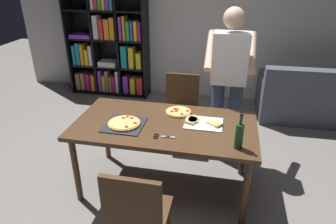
{
  "coord_description": "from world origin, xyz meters",
  "views": [
    {
      "loc": [
        0.55,
        -2.48,
        2.12
      ],
      "look_at": [
        0.0,
        0.15,
        0.8
      ],
      "focal_mm": 32.18,
      "sensor_mm": 36.0,
      "label": 1
    }
  ],
  "objects_px": {
    "chair_near_camera": "(137,213)",
    "chair_far_side": "(181,106)",
    "wine_bottle": "(239,135)",
    "second_pizza_plain": "(178,112)",
    "couch": "(318,100)",
    "pepperoni_pizza_on_tray": "(124,124)",
    "bookshelf": "(109,45)",
    "dining_table": "(165,130)",
    "kitchen_scissors": "(160,136)",
    "person_serving_pizza": "(229,78)"
  },
  "relations": [
    {
      "from": "pepperoni_pizza_on_tray",
      "to": "kitchen_scissors",
      "type": "bearing_deg",
      "value": -20.48
    },
    {
      "from": "chair_near_camera",
      "to": "second_pizza_plain",
      "type": "relative_size",
      "value": 3.44
    },
    {
      "from": "chair_near_camera",
      "to": "wine_bottle",
      "type": "bearing_deg",
      "value": 43.46
    },
    {
      "from": "couch",
      "to": "second_pizza_plain",
      "type": "height_order",
      "value": "couch"
    },
    {
      "from": "wine_bottle",
      "to": "kitchen_scissors",
      "type": "xyz_separation_m",
      "value": [
        -0.67,
        0.04,
        -0.11
      ]
    },
    {
      "from": "wine_bottle",
      "to": "person_serving_pizza",
      "type": "bearing_deg",
      "value": 97.01
    },
    {
      "from": "dining_table",
      "to": "person_serving_pizza",
      "type": "relative_size",
      "value": 0.99
    },
    {
      "from": "dining_table",
      "to": "pepperoni_pizza_on_tray",
      "type": "distance_m",
      "value": 0.4
    },
    {
      "from": "bookshelf",
      "to": "kitchen_scissors",
      "type": "height_order",
      "value": "bookshelf"
    },
    {
      "from": "chair_near_camera",
      "to": "person_serving_pizza",
      "type": "relative_size",
      "value": 0.51
    },
    {
      "from": "person_serving_pizza",
      "to": "kitchen_scissors",
      "type": "distance_m",
      "value": 1.14
    },
    {
      "from": "pepperoni_pizza_on_tray",
      "to": "kitchen_scissors",
      "type": "height_order",
      "value": "pepperoni_pizza_on_tray"
    },
    {
      "from": "bookshelf",
      "to": "wine_bottle",
      "type": "xyz_separation_m",
      "value": [
        2.2,
        -2.66,
        -0.01
      ]
    },
    {
      "from": "pepperoni_pizza_on_tray",
      "to": "chair_far_side",
      "type": "bearing_deg",
      "value": 70.65
    },
    {
      "from": "second_pizza_plain",
      "to": "dining_table",
      "type": "bearing_deg",
      "value": -108.86
    },
    {
      "from": "bookshelf",
      "to": "kitchen_scissors",
      "type": "relative_size",
      "value": 10.02
    },
    {
      "from": "couch",
      "to": "pepperoni_pizza_on_tray",
      "type": "height_order",
      "value": "couch"
    },
    {
      "from": "couch",
      "to": "dining_table",
      "type": "bearing_deg",
      "value": -133.75
    },
    {
      "from": "couch",
      "to": "bookshelf",
      "type": "xyz_separation_m",
      "value": [
        -3.41,
        0.39,
        0.57
      ]
    },
    {
      "from": "dining_table",
      "to": "person_serving_pizza",
      "type": "xyz_separation_m",
      "value": [
        0.56,
        0.72,
        0.32
      ]
    },
    {
      "from": "chair_far_side",
      "to": "person_serving_pizza",
      "type": "distance_m",
      "value": 0.77
    },
    {
      "from": "couch",
      "to": "second_pizza_plain",
      "type": "xyz_separation_m",
      "value": [
        -1.81,
        -1.73,
        0.46
      ]
    },
    {
      "from": "person_serving_pizza",
      "to": "second_pizza_plain",
      "type": "relative_size",
      "value": 6.69
    },
    {
      "from": "bookshelf",
      "to": "chair_far_side",
      "type": "bearing_deg",
      "value": -43.45
    },
    {
      "from": "chair_far_side",
      "to": "pepperoni_pizza_on_tray",
      "type": "relative_size",
      "value": 2.45
    },
    {
      "from": "chair_near_camera",
      "to": "wine_bottle",
      "type": "relative_size",
      "value": 2.85
    },
    {
      "from": "kitchen_scissors",
      "to": "second_pizza_plain",
      "type": "bearing_deg",
      "value": 81.96
    },
    {
      "from": "dining_table",
      "to": "chair_near_camera",
      "type": "distance_m",
      "value": 0.95
    },
    {
      "from": "wine_bottle",
      "to": "kitchen_scissors",
      "type": "distance_m",
      "value": 0.68
    },
    {
      "from": "couch",
      "to": "bookshelf",
      "type": "bearing_deg",
      "value": 173.53
    },
    {
      "from": "dining_table",
      "to": "second_pizza_plain",
      "type": "distance_m",
      "value": 0.28
    },
    {
      "from": "bookshelf",
      "to": "person_serving_pizza",
      "type": "relative_size",
      "value": 1.11
    },
    {
      "from": "second_pizza_plain",
      "to": "couch",
      "type": "bearing_deg",
      "value": 43.67
    },
    {
      "from": "bookshelf",
      "to": "chair_near_camera",
      "type": "bearing_deg",
      "value": -65.46
    },
    {
      "from": "wine_bottle",
      "to": "bookshelf",
      "type": "bearing_deg",
      "value": 129.53
    },
    {
      "from": "chair_far_side",
      "to": "bookshelf",
      "type": "xyz_separation_m",
      "value": [
        -1.51,
        1.43,
        0.36
      ]
    },
    {
      "from": "person_serving_pizza",
      "to": "pepperoni_pizza_on_tray",
      "type": "distance_m",
      "value": 1.27
    },
    {
      "from": "chair_near_camera",
      "to": "chair_far_side",
      "type": "distance_m",
      "value": 1.88
    },
    {
      "from": "wine_bottle",
      "to": "second_pizza_plain",
      "type": "xyz_separation_m",
      "value": [
        -0.6,
        0.55,
        -0.11
      ]
    },
    {
      "from": "kitchen_scissors",
      "to": "dining_table",
      "type": "bearing_deg",
      "value": 93.34
    },
    {
      "from": "dining_table",
      "to": "chair_near_camera",
      "type": "relative_size",
      "value": 1.93
    },
    {
      "from": "kitchen_scissors",
      "to": "second_pizza_plain",
      "type": "xyz_separation_m",
      "value": [
        0.07,
        0.51,
        0.01
      ]
    },
    {
      "from": "bookshelf",
      "to": "pepperoni_pizza_on_tray",
      "type": "height_order",
      "value": "bookshelf"
    },
    {
      "from": "couch",
      "to": "wine_bottle",
      "type": "distance_m",
      "value": 2.64
    },
    {
      "from": "dining_table",
      "to": "wine_bottle",
      "type": "height_order",
      "value": "wine_bottle"
    },
    {
      "from": "dining_table",
      "to": "bookshelf",
      "type": "bearing_deg",
      "value": 122.51
    },
    {
      "from": "chair_far_side",
      "to": "bookshelf",
      "type": "bearing_deg",
      "value": 136.55
    },
    {
      "from": "chair_near_camera",
      "to": "chair_far_side",
      "type": "bearing_deg",
      "value": 90.0
    },
    {
      "from": "chair_far_side",
      "to": "second_pizza_plain",
      "type": "height_order",
      "value": "chair_far_side"
    },
    {
      "from": "pepperoni_pizza_on_tray",
      "to": "wine_bottle",
      "type": "bearing_deg",
      "value": -9.63
    }
  ]
}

